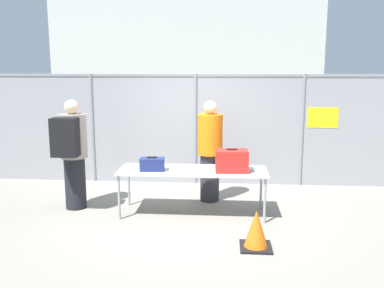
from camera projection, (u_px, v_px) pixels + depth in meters
name	position (u px, v px, depth m)	size (l,w,h in m)	color
ground_plane	(188.00, 213.00, 7.02)	(120.00, 120.00, 0.00)	gray
fence_section	(196.00, 127.00, 8.64)	(8.57, 0.07, 2.23)	gray
inspection_table	(193.00, 173.00, 6.88)	(2.38, 0.81, 0.74)	#B2B2AD
suitcase_navy	(152.00, 164.00, 6.82)	(0.40, 0.25, 0.23)	navy
suitcase_red	(232.00, 161.00, 6.74)	(0.52, 0.36, 0.37)	red
traveler_hooded	(72.00, 150.00, 7.06)	(0.46, 0.71, 1.84)	black
security_worker_near	(210.00, 150.00, 7.53)	(0.44, 0.44, 1.79)	#2D2D33
utility_trailer	(291.00, 143.00, 11.11)	(4.49, 2.23, 0.68)	silver
distant_hangar	(191.00, 52.00, 28.05)	(15.29, 9.10, 6.42)	#B2B7B2
traffic_cone	(256.00, 231.00, 5.65)	(0.42, 0.42, 0.52)	black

